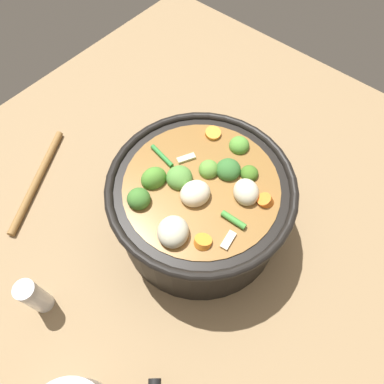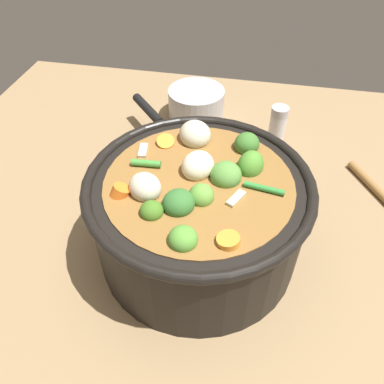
{
  "view_description": "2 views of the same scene",
  "coord_description": "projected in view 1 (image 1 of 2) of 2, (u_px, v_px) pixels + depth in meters",
  "views": [
    {
      "loc": [
        -0.18,
        0.23,
        0.61
      ],
      "look_at": [
        0.01,
        0.01,
        0.11
      ],
      "focal_mm": 33.02,
      "sensor_mm": 36.0,
      "label": 1
    },
    {
      "loc": [
        0.06,
        -0.36,
        0.48
      ],
      "look_at": [
        -0.01,
        -0.01,
        0.12
      ],
      "focal_mm": 35.97,
      "sensor_mm": 36.0,
      "label": 2
    }
  ],
  "objects": [
    {
      "name": "salt_shaker",
      "position": [
        35.0,
        297.0,
        0.56
      ],
      "size": [
        0.03,
        0.03,
        0.09
      ],
      "color": "silver",
      "rests_on": "ground_plane"
    },
    {
      "name": "ground_plane",
      "position": [
        200.0,
        223.0,
        0.67
      ],
      "size": [
        1.1,
        1.1,
        0.0
      ],
      "primitive_type": "plane",
      "color": "#8C704C"
    },
    {
      "name": "cooking_pot",
      "position": [
        200.0,
        204.0,
        0.61
      ],
      "size": [
        0.31,
        0.31,
        0.17
      ],
      "color": "black",
      "rests_on": "ground_plane"
    },
    {
      "name": "wooden_spoon",
      "position": [
        4.0,
        174.0,
        0.72
      ],
      "size": [
        0.23,
        0.22,
        0.02
      ],
      "color": "olive",
      "rests_on": "ground_plane"
    }
  ]
}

